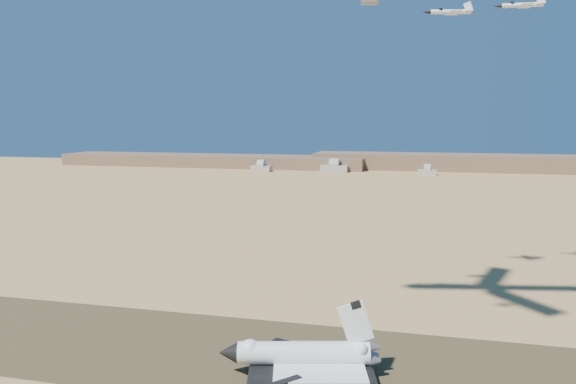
# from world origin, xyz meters

# --- Properties ---
(ground) EXTENTS (1200.00, 1200.00, 0.00)m
(ground) POSITION_xyz_m (0.00, 0.00, 0.00)
(ground) COLOR tan
(ground) RESTS_ON ground
(runway) EXTENTS (600.00, 50.00, 0.06)m
(runway) POSITION_xyz_m (0.00, 0.00, 0.03)
(runway) COLOR #4C3F26
(runway) RESTS_ON ground
(ridgeline) EXTENTS (960.00, 90.00, 18.00)m
(ridgeline) POSITION_xyz_m (65.32, 527.31, 7.63)
(ridgeline) COLOR brown
(ridgeline) RESTS_ON ground
(hangars) EXTENTS (200.50, 29.50, 30.00)m
(hangars) POSITION_xyz_m (-64.00, 478.43, 4.83)
(hangars) COLOR #AAA596
(hangars) RESTS_ON ground
(shuttle) EXTENTS (37.55, 28.66, 18.43)m
(shuttle) POSITION_xyz_m (12.84, -7.68, 4.95)
(shuttle) COLOR white
(shuttle) RESTS_ON runway
(chase_jet_c) EXTENTS (15.98, 9.07, 4.02)m
(chase_jet_c) POSITION_xyz_m (45.11, 63.29, 93.60)
(chase_jet_c) COLOR white
(chase_jet_d) EXTENTS (16.15, 8.56, 4.02)m
(chase_jet_d) POSITION_xyz_m (68.03, 73.97, 96.64)
(chase_jet_d) COLOR white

